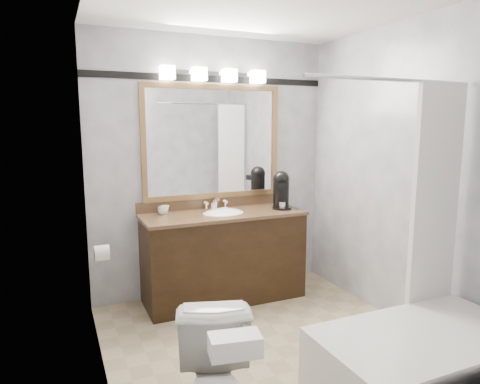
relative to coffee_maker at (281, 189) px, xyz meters
name	(u,v)px	position (x,y,z in m)	size (l,w,h in m)	color
room	(275,185)	(-0.61, -1.01, 0.21)	(2.42, 2.62, 2.52)	tan
vanity	(223,254)	(-0.61, 0.01, -0.60)	(1.53, 0.58, 0.97)	black
mirror	(213,142)	(-0.61, 0.27, 0.46)	(1.40, 0.04, 1.10)	#997245
vanity_light_bar	(214,75)	(-0.61, 0.22, 1.09)	(1.02, 0.14, 0.12)	silver
accent_stripe	(212,79)	(-0.61, 0.28, 1.06)	(2.40, 0.01, 0.06)	black
bathtub	(423,357)	(-0.06, -1.91, -0.76)	(1.30, 0.75, 1.96)	white
tp_roll	(102,253)	(-1.75, -0.34, -0.34)	(0.12, 0.12, 0.11)	white
tissue_box	(235,345)	(-1.40, -2.13, -0.27)	(0.22, 0.12, 0.09)	white
coffee_maker	(281,189)	(0.00, 0.00, 0.00)	(0.20, 0.24, 0.37)	black
cup_left	(163,210)	(-1.15, 0.17, -0.15)	(0.09, 0.09, 0.07)	white
cup_right	(165,210)	(-1.13, 0.18, -0.15)	(0.08, 0.08, 0.08)	white
soap_bottle_a	(214,205)	(-0.65, 0.16, -0.14)	(0.04, 0.04, 0.09)	white
soap_bar	(224,209)	(-0.56, 0.13, -0.18)	(0.07, 0.04, 0.02)	beige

